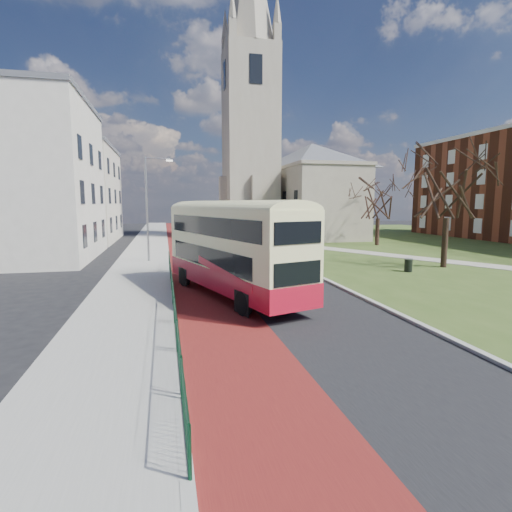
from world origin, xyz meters
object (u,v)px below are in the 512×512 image
object	(u,v)px
bus	(232,245)
litter_bin	(408,265)
streetlamp	(149,203)
winter_tree_far	(379,197)
winter_tree_near	(449,178)

from	to	relation	value
bus	litter_bin	bearing A→B (deg)	1.02
streetlamp	litter_bin	size ratio (longest dim) A/B	8.88
streetlamp	winter_tree_far	distance (m)	24.99
streetlamp	winter_tree_far	bearing A→B (deg)	17.29
bus	litter_bin	distance (m)	13.55
streetlamp	bus	size ratio (longest dim) A/B	0.72
winter_tree_far	litter_bin	world-z (taller)	winter_tree_far
bus	winter_tree_far	world-z (taller)	winter_tree_far
winter_tree_near	winter_tree_far	distance (m)	15.26
winter_tree_near	litter_bin	distance (m)	6.98
winter_tree_near	litter_bin	size ratio (longest dim) A/B	10.11
winter_tree_far	streetlamp	bearing A→B (deg)	-162.71
bus	winter_tree_near	distance (m)	17.58
streetlamp	litter_bin	distance (m)	19.52
litter_bin	winter_tree_far	bearing A→B (deg)	66.97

